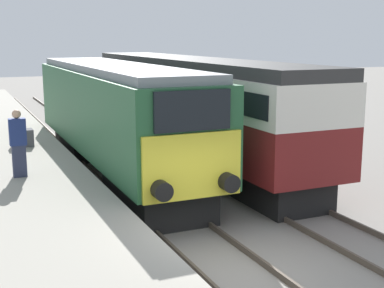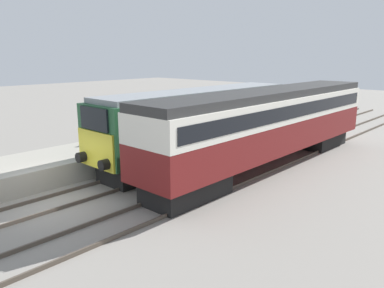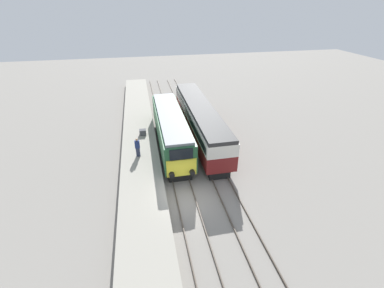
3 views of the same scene
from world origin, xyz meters
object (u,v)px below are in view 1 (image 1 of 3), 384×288
(person_on_platform, at_px, (18,143))
(locomotive, at_px, (114,114))
(passenger_carriage, at_px, (189,98))
(luggage_crate, at_px, (23,138))

(person_on_platform, bearing_deg, locomotive, 37.59)
(person_on_platform, bearing_deg, passenger_carriage, 30.87)
(locomotive, relative_size, person_on_platform, 7.33)
(person_on_platform, bearing_deg, luggage_crate, 82.36)
(passenger_carriage, bearing_deg, luggage_crate, 177.95)
(passenger_carriage, height_order, person_on_platform, passenger_carriage)
(luggage_crate, bearing_deg, person_on_platform, -97.64)
(passenger_carriage, bearing_deg, locomotive, -157.07)
(passenger_carriage, bearing_deg, person_on_platform, -149.13)
(luggage_crate, bearing_deg, passenger_carriage, -2.05)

